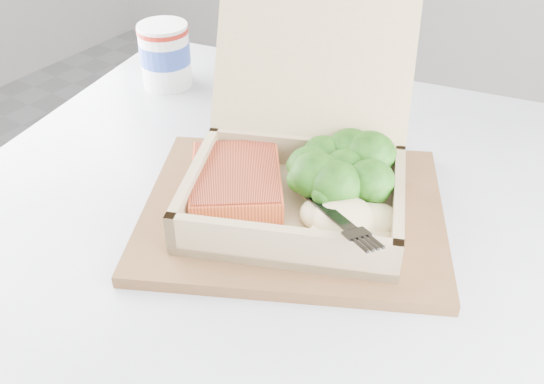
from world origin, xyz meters
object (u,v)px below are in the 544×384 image
Objects in this scene: serving_tray at (293,211)px; paper_cup at (165,53)px; takeout_container at (301,154)px; cafe_table at (285,341)px.

serving_tray is 0.36m from paper_cup.
serving_tray is 0.06m from takeout_container.
cafe_table is at bearing -97.30° from takeout_container.
takeout_container is 3.50× the size of paper_cup.
serving_tray is 3.41× the size of paper_cup.
serving_tray is at bearing -26.21° from paper_cup.
takeout_container reaches higher than cafe_table.
cafe_table is 2.86× the size of takeout_container.
cafe_table is 0.19m from serving_tray.
serving_tray reaches higher than cafe_table.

